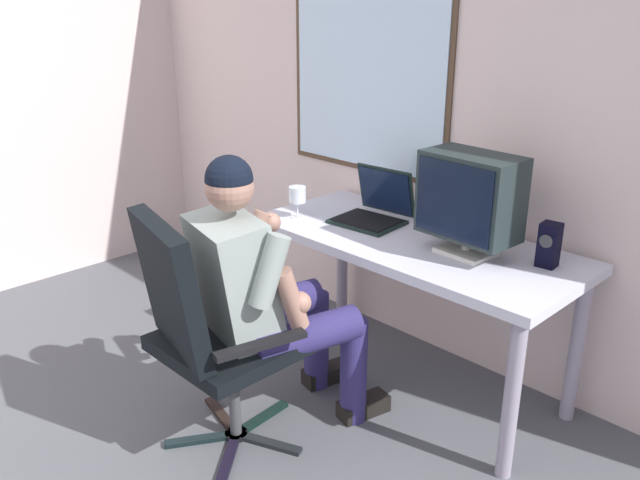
% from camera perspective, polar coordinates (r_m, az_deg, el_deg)
% --- Properties ---
extents(wall_rear, '(4.52, 0.08, 2.61)m').
position_cam_1_polar(wall_rear, '(3.42, 8.66, 11.98)').
color(wall_rear, beige).
rests_on(wall_rear, ground).
extents(desk, '(1.56, 0.69, 0.75)m').
position_cam_1_polar(desk, '(3.10, 8.02, -1.51)').
color(desk, '#978DA0').
rests_on(desk, ground).
extents(office_chair, '(0.69, 0.66, 1.04)m').
position_cam_1_polar(office_chair, '(2.67, -10.05, -7.05)').
color(office_chair, black).
rests_on(office_chair, ground).
extents(person_seated, '(0.63, 0.87, 1.25)m').
position_cam_1_polar(person_seated, '(2.75, -4.61, -4.40)').
color(person_seated, navy).
rests_on(person_seated, ground).
extents(crt_monitor, '(0.43, 0.26, 0.44)m').
position_cam_1_polar(crt_monitor, '(2.85, 12.86, 3.63)').
color(crt_monitor, beige).
rests_on(crt_monitor, desk).
extents(laptop, '(0.35, 0.35, 0.25)m').
position_cam_1_polar(laptop, '(3.27, 4.82, 2.86)').
color(laptop, black).
rests_on(laptop, desk).
extents(wine_glass, '(0.08, 0.08, 0.16)m').
position_cam_1_polar(wine_glass, '(3.29, -1.97, 3.80)').
color(wine_glass, silver).
rests_on(wine_glass, desk).
extents(desk_speaker, '(0.09, 0.09, 0.19)m').
position_cam_1_polar(desk_speaker, '(2.86, 19.21, -0.40)').
color(desk_speaker, black).
rests_on(desk_speaker, desk).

